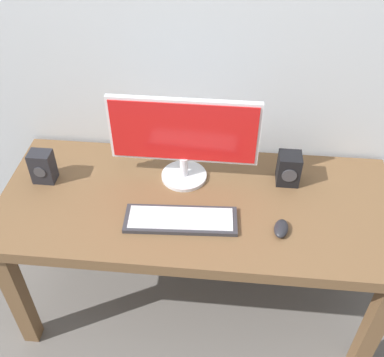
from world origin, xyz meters
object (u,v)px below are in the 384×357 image
(monitor, at_px, (184,137))
(desk, at_px, (197,215))
(speaker_right, at_px, (289,169))
(speaker_left, at_px, (43,167))
(mouse, at_px, (281,228))
(keyboard_primary, at_px, (181,220))

(monitor, bearing_deg, desk, -65.10)
(speaker_right, bearing_deg, desk, -157.15)
(speaker_right, distance_m, speaker_left, 1.05)
(desk, distance_m, speaker_left, 0.69)
(speaker_left, bearing_deg, mouse, -11.57)
(monitor, height_order, keyboard_primary, monitor)
(keyboard_primary, distance_m, speaker_right, 0.52)
(keyboard_primary, xyz_separation_m, speaker_right, (0.43, 0.28, 0.06))
(speaker_right, bearing_deg, monitor, -178.88)
(desk, xyz_separation_m, mouse, (0.34, -0.14, 0.10))
(keyboard_primary, height_order, speaker_right, speaker_right)
(keyboard_primary, height_order, mouse, mouse)
(desk, distance_m, monitor, 0.34)
(monitor, distance_m, keyboard_primary, 0.34)
(keyboard_primary, height_order, speaker_left, speaker_left)
(monitor, xyz_separation_m, keyboard_primary, (0.02, -0.27, -0.20))
(mouse, xyz_separation_m, speaker_right, (0.04, 0.30, 0.06))
(desk, height_order, mouse, mouse)
(mouse, bearing_deg, desk, 167.69)
(keyboard_primary, distance_m, mouse, 0.39)
(desk, relative_size, mouse, 17.12)
(keyboard_primary, bearing_deg, mouse, -2.14)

